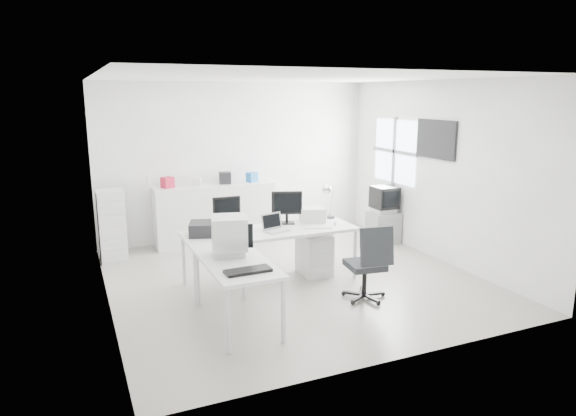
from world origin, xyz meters
name	(u,v)px	position (x,y,z in m)	size (l,w,h in m)	color
floor	(294,279)	(0.00, 0.00, 0.00)	(5.00, 5.00, 0.01)	beige
ceiling	(294,77)	(0.00, 0.00, 2.80)	(5.00, 5.00, 0.01)	white
back_wall	(238,161)	(0.00, 2.50, 1.40)	(5.00, 0.02, 2.80)	white
left_wall	(101,197)	(-2.50, 0.00, 1.40)	(0.02, 5.00, 2.80)	white
right_wall	(440,172)	(2.50, 0.00, 1.40)	(0.02, 5.00, 2.80)	white
window	(395,151)	(2.48, 1.20, 1.60)	(0.02, 1.20, 1.10)	white
wall_picture	(436,139)	(2.47, 0.10, 1.90)	(0.04, 0.90, 0.60)	black
main_desk	(271,256)	(-0.33, 0.04, 0.38)	(2.40, 0.80, 0.75)	silver
side_desk	(237,292)	(-1.18, -1.06, 0.38)	(0.70, 1.40, 0.75)	silver
drawer_pedestal	(314,254)	(0.37, 0.09, 0.30)	(0.40, 0.50, 0.60)	silver
inkjet_printer	(209,228)	(-1.18, 0.14, 0.84)	(0.49, 0.38, 0.18)	black
lcd_monitor_small	(227,213)	(-0.88, 0.29, 0.99)	(0.38, 0.22, 0.48)	black
lcd_monitor_large	(287,208)	(0.02, 0.29, 0.98)	(0.44, 0.18, 0.46)	black
laptop	(277,224)	(-0.28, -0.06, 0.86)	(0.33, 0.34, 0.22)	#B7B7BA
white_keyboard	(318,227)	(0.32, -0.11, 0.76)	(0.39, 0.12, 0.02)	silver
white_mouse	(335,223)	(0.62, -0.06, 0.78)	(0.05, 0.05, 0.05)	silver
laser_printer	(313,214)	(0.42, 0.26, 0.85)	(0.36, 0.31, 0.21)	silver
desk_lamp	(331,204)	(0.77, 0.34, 0.97)	(0.15, 0.15, 0.44)	silver
crt_monitor	(229,234)	(-1.18, -0.81, 1.00)	(0.43, 0.43, 0.50)	#B7B7BA
black_keyboard	(248,271)	(-1.18, -1.46, 0.77)	(0.49, 0.20, 0.03)	black
office_chair	(365,261)	(0.54, -1.02, 0.50)	(0.58, 0.58, 1.01)	#242629
tv_cabinet	(383,227)	(2.22, 1.07, 0.27)	(0.50, 0.41, 0.55)	gray
crt_tv	(384,200)	(2.22, 1.07, 0.77)	(0.50, 0.48, 0.45)	black
sideboard	(215,214)	(-0.52, 2.24, 0.52)	(2.10, 0.52, 1.05)	silver
clutter_box_a	(167,182)	(-1.32, 2.24, 1.14)	(0.18, 0.16, 0.18)	#A7172E
clutter_box_b	(197,182)	(-0.82, 2.24, 1.12)	(0.13, 0.12, 0.13)	silver
clutter_box_c	(225,178)	(-0.32, 2.24, 1.15)	(0.20, 0.19, 0.20)	black
clutter_box_d	(252,177)	(0.18, 2.24, 1.13)	(0.17, 0.15, 0.17)	#175DA4
clutter_bottle	(149,182)	(-1.62, 2.28, 1.16)	(0.07, 0.07, 0.22)	silver
filing_cabinet	(112,226)	(-2.28, 1.90, 0.56)	(0.40, 0.47, 1.13)	silver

